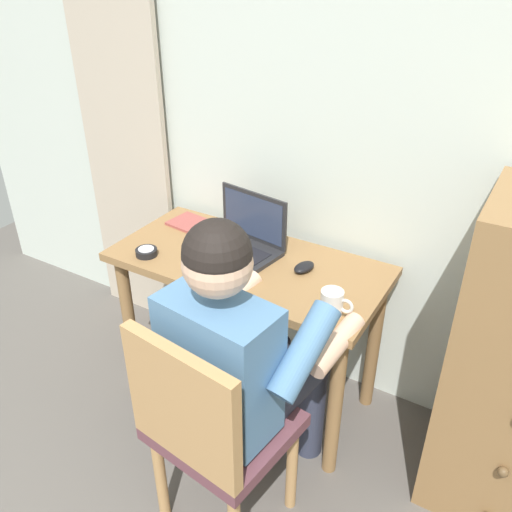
{
  "coord_description": "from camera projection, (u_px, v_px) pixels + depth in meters",
  "views": [
    {
      "loc": [
        0.59,
        0.27,
        1.83
      ],
      "look_at": [
        -0.29,
        1.76,
        0.82
      ],
      "focal_mm": 37.34,
      "sensor_mm": 36.0,
      "label": 1
    }
  ],
  "objects": [
    {
      "name": "wall_back",
      "position": [
        384.0,
        125.0,
        1.98
      ],
      "size": [
        4.8,
        0.05,
        2.5
      ],
      "primitive_type": "cube",
      "color": "silver",
      "rests_on": "ground_plane"
    },
    {
      "name": "chair",
      "position": [
        210.0,
        427.0,
        1.7
      ],
      "size": [
        0.47,
        0.45,
        0.89
      ],
      "color": "brown",
      "rests_on": "ground_plane"
    },
    {
      "name": "desk_clock",
      "position": [
        146.0,
        252.0,
        2.2
      ],
      "size": [
        0.09,
        0.09,
        0.03
      ],
      "color": "black",
      "rests_on": "desk"
    },
    {
      "name": "desk",
      "position": [
        248.0,
        285.0,
        2.23
      ],
      "size": [
        1.13,
        0.54,
        0.72
      ],
      "color": "olive",
      "rests_on": "ground_plane"
    },
    {
      "name": "person_seated",
      "position": [
        245.0,
        353.0,
        1.73
      ],
      "size": [
        0.58,
        0.62,
        1.2
      ],
      "color": "#33384C",
      "rests_on": "ground_plane"
    },
    {
      "name": "curtain_panel",
      "position": [
        123.0,
        128.0,
        2.58
      ],
      "size": [
        0.51,
        0.03,
        2.13
      ],
      "primitive_type": "cube",
      "color": "#BCAD99",
      "rests_on": "ground_plane"
    },
    {
      "name": "coffee_mug",
      "position": [
        332.0,
        303.0,
        1.83
      ],
      "size": [
        0.12,
        0.08,
        0.09
      ],
      "color": "silver",
      "rests_on": "desk"
    },
    {
      "name": "notebook_pad",
      "position": [
        192.0,
        224.0,
        2.44
      ],
      "size": [
        0.23,
        0.17,
        0.01
      ],
      "primitive_type": "cube",
      "rotation": [
        0.0,
        0.0,
        -0.12
      ],
      "color": "#994742",
      "rests_on": "desk"
    },
    {
      "name": "laptop",
      "position": [
        241.0,
        239.0,
        2.22
      ],
      "size": [
        0.37,
        0.3,
        0.24
      ],
      "color": "#232326",
      "rests_on": "desk"
    },
    {
      "name": "computer_mouse",
      "position": [
        304.0,
        267.0,
        2.1
      ],
      "size": [
        0.08,
        0.11,
        0.03
      ],
      "primitive_type": "ellipsoid",
      "rotation": [
        0.0,
        0.0,
        -0.25
      ],
      "color": "black",
      "rests_on": "desk"
    }
  ]
}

